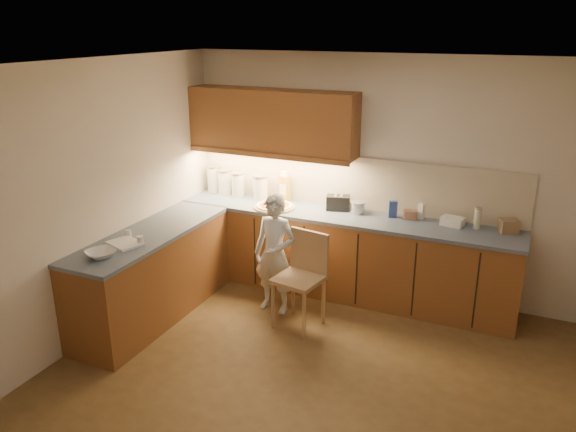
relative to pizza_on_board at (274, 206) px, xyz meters
The scene contains 24 objects.
room 2.10m from the pizza_on_board, 54.39° to the right, with size 4.54×4.50×2.62m.
l_counter 0.64m from the pizza_on_board, 57.63° to the right, with size 3.77×2.62×0.92m.
backsplash 0.90m from the pizza_on_board, 26.47° to the left, with size 3.75×0.02×0.58m, color beige.
upper_cabinets 0.94m from the pizza_on_board, 119.90° to the left, with size 1.95×0.36×0.73m.
pizza_on_board is the anchor object (origin of this frame).
child 0.71m from the pizza_on_board, 64.32° to the right, with size 0.46×0.30×1.26m, color silver.
wooden_chair 1.04m from the pizza_on_board, 47.74° to the right, with size 0.50×0.50×0.95m.
mixing_bowl 2.05m from the pizza_on_board, 113.03° to the right, with size 0.25×0.25×0.06m, color white.
canister_a 1.00m from the pizza_on_board, 163.78° to the left, with size 0.16×0.16×0.33m.
canister_b 0.84m from the pizza_on_board, 161.75° to the left, with size 0.17×0.17×0.30m.
canister_c 0.65m from the pizza_on_board, 158.77° to the left, with size 0.16×0.16×0.29m.
canister_d 0.39m from the pizza_on_board, 141.45° to the left, with size 0.18×0.18×0.29m.
oil_jug 0.32m from the pizza_on_board, 91.69° to the left, with size 0.14×0.11×0.36m.
toaster 0.71m from the pizza_on_board, 18.84° to the left, with size 0.28×0.21×0.17m.
steel_pot 0.93m from the pizza_on_board, 13.44° to the left, with size 0.17×0.17×0.13m.
blue_box 1.31m from the pizza_on_board, 10.60° to the left, with size 0.09×0.06×0.18m, color #2F458E.
card_box_a 1.49m from the pizza_on_board, 10.10° to the left, with size 0.13×0.09×0.09m, color tan.
white_bottle 1.60m from the pizza_on_board, 10.85° to the left, with size 0.06×0.06×0.17m, color white.
flat_pack 1.92m from the pizza_on_board, ahead, with size 0.22×0.15×0.09m, color silver.
tall_jar 2.16m from the pizza_on_board, ahead, with size 0.07×0.07×0.22m.
card_box_b 2.46m from the pizza_on_board, ahead, with size 0.17×0.13×0.13m, color #967750.
dough_cloth 1.76m from the pizza_on_board, 117.34° to the right, with size 0.31×0.24×0.02m, color white.
spice_jar_a 1.66m from the pizza_on_board, 122.92° to the right, with size 0.06×0.06×0.07m, color silver.
spice_jar_b 1.65m from the pizza_on_board, 114.19° to the right, with size 0.06×0.06×0.08m, color silver.
Camera 1 is at (1.44, -3.78, 2.89)m, focal length 35.00 mm.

